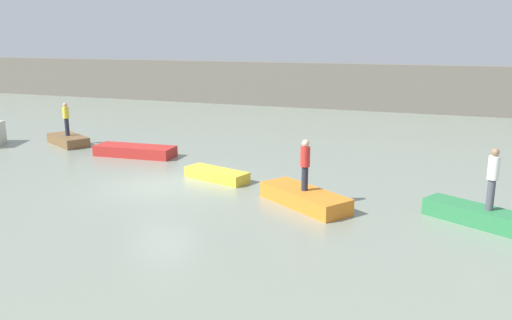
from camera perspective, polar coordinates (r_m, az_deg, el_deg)
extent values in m
plane|color=gray|center=(19.73, -10.39, -2.87)|extent=(120.00, 120.00, 0.00)
cube|color=#666056|center=(41.06, 6.68, 8.24)|extent=(80.00, 1.20, 3.50)
cube|color=brown|center=(28.53, -20.17, 2.10)|extent=(3.03, 2.37, 0.48)
cube|color=red|center=(24.87, -13.30, 0.99)|extent=(3.90, 1.51, 0.49)
cube|color=gold|center=(20.26, -4.40, -1.64)|extent=(2.84, 1.62, 0.41)
cube|color=orange|center=(17.23, 5.40, -4.21)|extent=(3.49, 2.89, 0.53)
cube|color=#2D7F47|center=(16.78, 24.40, -5.91)|extent=(3.81, 2.60, 0.52)
cylinder|color=#232838|center=(28.40, -20.28, 3.48)|extent=(0.22, 0.22, 0.91)
cylinder|color=yellow|center=(28.29, -20.41, 4.96)|extent=(0.32, 0.32, 0.58)
sphere|color=tan|center=(28.24, -20.47, 5.76)|extent=(0.22, 0.22, 0.22)
cylinder|color=#232838|center=(17.03, 5.45, -2.05)|extent=(0.22, 0.22, 0.82)
cylinder|color=red|center=(16.85, 5.50, 0.37)|extent=(0.32, 0.32, 0.66)
sphere|color=beige|center=(16.75, 5.54, 1.87)|extent=(0.24, 0.24, 0.24)
cylinder|color=#4C4C56|center=(16.57, 24.64, -3.53)|extent=(0.22, 0.22, 0.94)
cylinder|color=white|center=(16.36, 24.92, -0.79)|extent=(0.32, 0.32, 0.70)
sphere|color=#936B4C|center=(16.26, 25.08, 0.78)|extent=(0.23, 0.23, 0.23)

